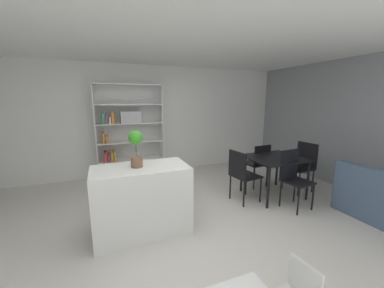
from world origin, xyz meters
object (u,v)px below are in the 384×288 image
(potted_plant_on_island, at_px, (136,146))
(dining_chair_far, at_px, (258,161))
(kitchen_island, at_px, (142,200))
(dining_chair_window_side, at_px, (303,163))
(dining_table, at_px, (274,161))
(dining_chair_near, at_px, (293,174))
(open_bookshelf, at_px, (126,133))
(dining_chair_island_side, at_px, (242,172))

(potted_plant_on_island, relative_size, dining_chair_far, 0.54)
(kitchen_island, relative_size, dining_chair_window_side, 1.30)
(dining_table, height_order, dining_chair_near, dining_chair_near)
(open_bookshelf, xyz_separation_m, dining_chair_window_side, (3.20, -2.05, -0.50))
(open_bookshelf, height_order, dining_chair_window_side, open_bookshelf)
(potted_plant_on_island, height_order, dining_chair_far, potted_plant_on_island)
(open_bookshelf, height_order, dining_table, open_bookshelf)
(dining_table, distance_m, dining_chair_near, 0.48)
(dining_table, bearing_deg, dining_chair_window_side, 0.65)
(potted_plant_on_island, relative_size, dining_chair_window_side, 0.50)
(dining_chair_island_side, bearing_deg, dining_chair_window_side, -95.80)
(potted_plant_on_island, relative_size, dining_chair_island_side, 0.52)
(kitchen_island, height_order, dining_chair_window_side, dining_chair_window_side)
(dining_chair_window_side, bearing_deg, kitchen_island, -88.87)
(kitchen_island, bearing_deg, dining_chair_island_side, 9.44)
(potted_plant_on_island, distance_m, dining_chair_window_side, 3.37)
(kitchen_island, xyz_separation_m, dining_chair_island_side, (1.80, 0.30, 0.09))
(kitchen_island, xyz_separation_m, dining_chair_window_side, (3.25, 0.32, 0.10))
(open_bookshelf, relative_size, dining_chair_far, 2.37)
(potted_plant_on_island, distance_m, dining_chair_far, 2.77)
(open_bookshelf, bearing_deg, kitchen_island, -91.17)
(kitchen_island, bearing_deg, dining_chair_window_side, 5.59)
(potted_plant_on_island, height_order, dining_chair_island_side, potted_plant_on_island)
(dining_chair_window_side, bearing_deg, dining_chair_near, -61.48)
(dining_chair_island_side, xyz_separation_m, dining_chair_window_side, (1.45, 0.02, 0.01))
(potted_plant_on_island, bearing_deg, dining_chair_window_side, 5.24)
(kitchen_island, height_order, dining_chair_island_side, same)
(dining_chair_far, bearing_deg, open_bookshelf, -37.23)
(open_bookshelf, distance_m, dining_table, 3.24)
(dining_chair_near, bearing_deg, kitchen_island, 169.75)
(dining_chair_island_side, bearing_deg, kitchen_island, 92.86)
(kitchen_island, relative_size, potted_plant_on_island, 2.58)
(dining_chair_island_side, height_order, dining_chair_near, dining_chair_near)
(potted_plant_on_island, bearing_deg, dining_chair_near, -4.03)
(potted_plant_on_island, bearing_deg, dining_chair_island_side, 8.73)
(dining_chair_near, relative_size, dining_chair_window_side, 1.01)
(dining_table, xyz_separation_m, dining_chair_island_side, (-0.72, -0.01, -0.12))
(potted_plant_on_island, xyz_separation_m, open_bookshelf, (0.09, 2.35, -0.15))
(open_bookshelf, bearing_deg, dining_chair_near, -45.76)
(kitchen_island, xyz_separation_m, dining_chair_near, (2.51, -0.16, 0.11))
(dining_chair_far, distance_m, dining_chair_window_side, 0.86)
(kitchen_island, relative_size, dining_table, 1.24)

